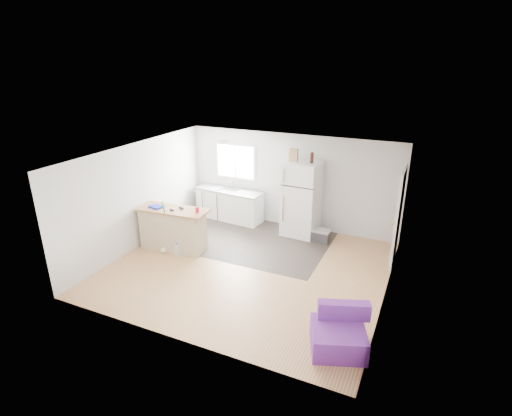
{
  "coord_description": "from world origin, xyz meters",
  "views": [
    {
      "loc": [
        3.22,
        -6.64,
        4.17
      ],
      "look_at": [
        -0.14,
        0.7,
        1.08
      ],
      "focal_mm": 28.0,
      "sensor_mm": 36.0,
      "label": 1
    }
  ],
  "objects_px": {
    "purple_seat": "(339,334)",
    "cleaner_jug": "(177,249)",
    "bottle_left": "(312,158)",
    "red_cup": "(197,210)",
    "blue_tray": "(156,207)",
    "refrigerator": "(301,199)",
    "cooler": "(321,236)",
    "kitchen_cabinets": "(229,204)",
    "peninsula": "(173,229)",
    "mop": "(165,243)",
    "bottle_right": "(312,158)",
    "cardboard_box": "(294,155)"
  },
  "relations": [
    {
      "from": "refrigerator",
      "to": "cooler",
      "type": "relative_size",
      "value": 4.32
    },
    {
      "from": "cleaner_jug",
      "to": "bottle_left",
      "type": "bearing_deg",
      "value": 51.25
    },
    {
      "from": "peninsula",
      "to": "bottle_left",
      "type": "xyz_separation_m",
      "value": [
        2.59,
        1.93,
        1.47
      ]
    },
    {
      "from": "peninsula",
      "to": "red_cup",
      "type": "xyz_separation_m",
      "value": [
        0.64,
        0.05,
        0.54
      ]
    },
    {
      "from": "purple_seat",
      "to": "bottle_right",
      "type": "xyz_separation_m",
      "value": [
        -1.64,
        3.68,
        1.73
      ]
    },
    {
      "from": "peninsula",
      "to": "mop",
      "type": "xyz_separation_m",
      "value": [
        -0.07,
        -0.25,
        -0.27
      ]
    },
    {
      "from": "bottle_left",
      "to": "blue_tray",
      "type": "bearing_deg",
      "value": -145.89
    },
    {
      "from": "mop",
      "to": "purple_seat",
      "type": "bearing_deg",
      "value": -10.47
    },
    {
      "from": "refrigerator",
      "to": "red_cup",
      "type": "bearing_deg",
      "value": -128.79
    },
    {
      "from": "mop",
      "to": "cleaner_jug",
      "type": "bearing_deg",
      "value": 12.95
    },
    {
      "from": "bottle_right",
      "to": "mop",
      "type": "bearing_deg",
      "value": -140.5
    },
    {
      "from": "kitchen_cabinets",
      "to": "peninsula",
      "type": "height_order",
      "value": "kitchen_cabinets"
    },
    {
      "from": "red_cup",
      "to": "purple_seat",
      "type": "bearing_deg",
      "value": -26.45
    },
    {
      "from": "refrigerator",
      "to": "mop",
      "type": "distance_m",
      "value": 3.38
    },
    {
      "from": "kitchen_cabinets",
      "to": "bottle_left",
      "type": "bearing_deg",
      "value": 0.96
    },
    {
      "from": "blue_tray",
      "to": "peninsula",
      "type": "bearing_deg",
      "value": 10.51
    },
    {
      "from": "kitchen_cabinets",
      "to": "refrigerator",
      "type": "height_order",
      "value": "refrigerator"
    },
    {
      "from": "kitchen_cabinets",
      "to": "peninsula",
      "type": "xyz_separation_m",
      "value": [
        -0.32,
        -2.11,
        0.07
      ]
    },
    {
      "from": "peninsula",
      "to": "mop",
      "type": "relative_size",
      "value": 1.29
    },
    {
      "from": "purple_seat",
      "to": "cleaner_jug",
      "type": "bearing_deg",
      "value": 138.9
    },
    {
      "from": "cooler",
      "to": "cleaner_jug",
      "type": "xyz_separation_m",
      "value": [
        -2.72,
        -1.97,
        -0.03
      ]
    },
    {
      "from": "red_cup",
      "to": "mop",
      "type": "bearing_deg",
      "value": -157.25
    },
    {
      "from": "cardboard_box",
      "to": "bottle_left",
      "type": "xyz_separation_m",
      "value": [
        0.44,
        0.01,
        -0.02
      ]
    },
    {
      "from": "bottle_left",
      "to": "bottle_right",
      "type": "distance_m",
      "value": 0.02
    },
    {
      "from": "mop",
      "to": "bottle_left",
      "type": "distance_m",
      "value": 3.85
    },
    {
      "from": "red_cup",
      "to": "blue_tray",
      "type": "xyz_separation_m",
      "value": [
        -1.01,
        -0.12,
        -0.04
      ]
    },
    {
      "from": "cooler",
      "to": "purple_seat",
      "type": "xyz_separation_m",
      "value": [
        1.27,
        -3.48,
        0.08
      ]
    },
    {
      "from": "purple_seat",
      "to": "cooler",
      "type": "bearing_deg",
      "value": 89.68
    },
    {
      "from": "mop",
      "to": "cardboard_box",
      "type": "height_order",
      "value": "cardboard_box"
    },
    {
      "from": "cleaner_jug",
      "to": "blue_tray",
      "type": "xyz_separation_m",
      "value": [
        -0.61,
        0.15,
        0.87
      ]
    },
    {
      "from": "kitchen_cabinets",
      "to": "cleaner_jug",
      "type": "bearing_deg",
      "value": -86.53
    },
    {
      "from": "blue_tray",
      "to": "bottle_right",
      "type": "distance_m",
      "value": 3.71
    },
    {
      "from": "bottle_left",
      "to": "kitchen_cabinets",
      "type": "bearing_deg",
      "value": 175.64
    },
    {
      "from": "cooler",
      "to": "blue_tray",
      "type": "distance_m",
      "value": 3.88
    },
    {
      "from": "peninsula",
      "to": "cooler",
      "type": "bearing_deg",
      "value": 25.81
    },
    {
      "from": "bottle_left",
      "to": "bottle_right",
      "type": "height_order",
      "value": "same"
    },
    {
      "from": "cleaner_jug",
      "to": "bottle_left",
      "type": "height_order",
      "value": "bottle_left"
    },
    {
      "from": "cardboard_box",
      "to": "bottle_left",
      "type": "relative_size",
      "value": 1.2
    },
    {
      "from": "kitchen_cabinets",
      "to": "mop",
      "type": "bearing_deg",
      "value": -94.06
    },
    {
      "from": "purple_seat",
      "to": "bottle_left",
      "type": "distance_m",
      "value": 4.38
    },
    {
      "from": "kitchen_cabinets",
      "to": "blue_tray",
      "type": "relative_size",
      "value": 6.38
    },
    {
      "from": "blue_tray",
      "to": "cardboard_box",
      "type": "distance_m",
      "value": 3.36
    },
    {
      "from": "peninsula",
      "to": "cardboard_box",
      "type": "height_order",
      "value": "cardboard_box"
    },
    {
      "from": "mop",
      "to": "bottle_right",
      "type": "distance_m",
      "value": 3.87
    },
    {
      "from": "kitchen_cabinets",
      "to": "cooler",
      "type": "bearing_deg",
      "value": -2.48
    },
    {
      "from": "refrigerator",
      "to": "bottle_left",
      "type": "height_order",
      "value": "bottle_left"
    },
    {
      "from": "purple_seat",
      "to": "cleaner_jug",
      "type": "relative_size",
      "value": 3.39
    },
    {
      "from": "peninsula",
      "to": "bottle_right",
      "type": "xyz_separation_m",
      "value": [
        2.59,
        1.95,
        1.47
      ]
    },
    {
      "from": "mop",
      "to": "bottle_right",
      "type": "relative_size",
      "value": 5.07
    },
    {
      "from": "peninsula",
      "to": "red_cup",
      "type": "height_order",
      "value": "red_cup"
    }
  ]
}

